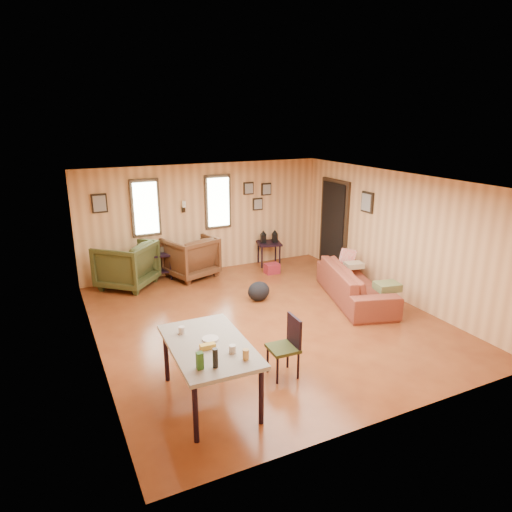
# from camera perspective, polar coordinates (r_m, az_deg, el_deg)

# --- Properties ---
(room) EXTENTS (5.54, 6.04, 2.44)m
(room) POSITION_cam_1_polar(r_m,az_deg,el_deg) (7.82, 1.52, 1.00)
(room) COLOR brown
(room) RESTS_ON ground
(sofa) EXTENTS (1.28, 2.33, 0.87)m
(sofa) POSITION_cam_1_polar(r_m,az_deg,el_deg) (8.83, 12.36, -2.73)
(sofa) COLOR brown
(sofa) RESTS_ON ground
(recliner_brown) EXTENTS (1.19, 1.15, 0.98)m
(recliner_brown) POSITION_cam_1_polar(r_m,az_deg,el_deg) (9.97, -8.22, 0.15)
(recliner_brown) COLOR #512E18
(recliner_brown) RESTS_ON ground
(recliner_green) EXTENTS (1.37, 1.37, 1.03)m
(recliner_green) POSITION_cam_1_polar(r_m,az_deg,el_deg) (9.64, -15.91, -0.80)
(recliner_green) COLOR #343819
(recliner_green) RESTS_ON ground
(end_table) EXTENTS (0.61, 0.57, 0.70)m
(end_table) POSITION_cam_1_polar(r_m,az_deg,el_deg) (10.03, -12.10, -0.56)
(end_table) COLOR black
(end_table) RESTS_ON ground
(side_table) EXTENTS (0.64, 0.64, 0.84)m
(side_table) POSITION_cam_1_polar(r_m,az_deg,el_deg) (10.63, 1.63, 1.86)
(side_table) COLOR black
(side_table) RESTS_ON ground
(cooler) EXTENTS (0.32, 0.23, 0.22)m
(cooler) POSITION_cam_1_polar(r_m,az_deg,el_deg) (10.18, 2.01, -1.57)
(cooler) COLOR maroon
(cooler) RESTS_ON ground
(backpack) EXTENTS (0.44, 0.33, 0.37)m
(backpack) POSITION_cam_1_polar(r_m,az_deg,el_deg) (8.68, 0.34, -4.42)
(backpack) COLOR black
(backpack) RESTS_ON ground
(sofa_pillows) EXTENTS (0.70, 1.82, 0.37)m
(sofa_pillows) POSITION_cam_1_polar(r_m,az_deg,el_deg) (8.97, 13.77, -2.04)
(sofa_pillows) COLOR brown
(sofa_pillows) RESTS_ON sofa
(dining_table) EXTENTS (0.95, 1.54, 1.00)m
(dining_table) POSITION_cam_1_polar(r_m,az_deg,el_deg) (5.58, -5.84, -11.57)
(dining_table) COLOR gray
(dining_table) RESTS_ON ground
(dining_chair) EXTENTS (0.40, 0.40, 0.84)m
(dining_chair) POSITION_cam_1_polar(r_m,az_deg,el_deg) (6.21, 3.95, -10.81)
(dining_chair) COLOR #343819
(dining_chair) RESTS_ON ground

